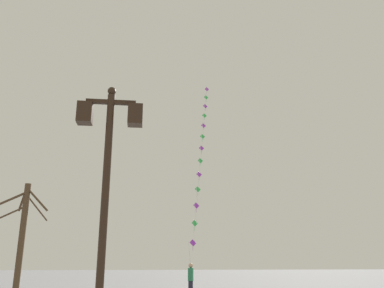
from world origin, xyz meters
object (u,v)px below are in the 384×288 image
(kite_train, at_px, (201,157))
(kite_flyer, at_px, (191,280))
(twin_lantern_lamp_post, at_px, (107,165))
(bare_tree, at_px, (21,241))

(kite_train, height_order, kite_flyer, kite_train)
(twin_lantern_lamp_post, bearing_deg, kite_train, 77.15)
(twin_lantern_lamp_post, xyz_separation_m, bare_tree, (-3.65, 8.00, -0.97))
(twin_lantern_lamp_post, height_order, kite_flyer, twin_lantern_lamp_post)
(twin_lantern_lamp_post, xyz_separation_m, kite_train, (4.63, 20.30, 5.63))
(kite_train, bearing_deg, kite_flyer, -102.28)
(twin_lantern_lamp_post, relative_size, kite_train, 0.29)
(twin_lantern_lamp_post, distance_m, kite_flyer, 13.77)
(bare_tree, bearing_deg, kite_train, 56.07)
(kite_train, relative_size, kite_flyer, 10.04)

